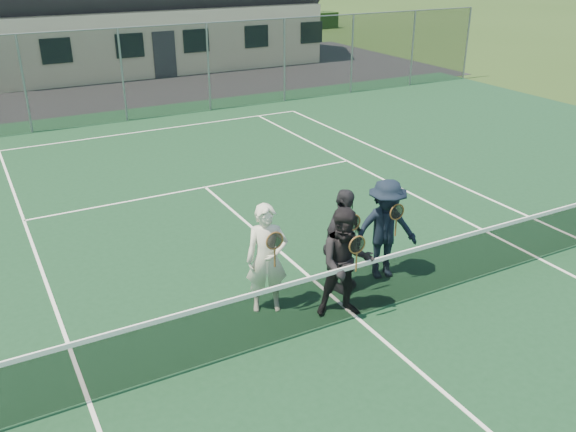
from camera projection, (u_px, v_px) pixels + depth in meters
name	position (u px, v px, depth m)	size (l,w,h in m)	color
ground	(86.00, 85.00, 25.66)	(220.00, 220.00, 0.00)	#264017
court_surface	(355.00, 317.00, 9.60)	(30.00, 30.00, 0.02)	#14381E
hedge_row	(41.00, 38.00, 35.07)	(40.00, 1.20, 1.10)	black
court_markings	(355.00, 316.00, 9.60)	(11.03, 23.83, 0.01)	white
tennis_net	(357.00, 288.00, 9.39)	(11.68, 0.08, 1.10)	slate
perimeter_fence	(122.00, 75.00, 19.82)	(30.07, 0.07, 3.02)	slate
player_a	(267.00, 259.00, 9.44)	(0.77, 0.65, 1.80)	silver
player_b	(346.00, 263.00, 9.32)	(1.07, 0.96, 1.80)	black
player_c	(343.00, 240.00, 10.03)	(1.14, 0.84, 1.80)	#25252A
player_d	(385.00, 229.00, 10.43)	(1.29, 0.93, 1.80)	black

